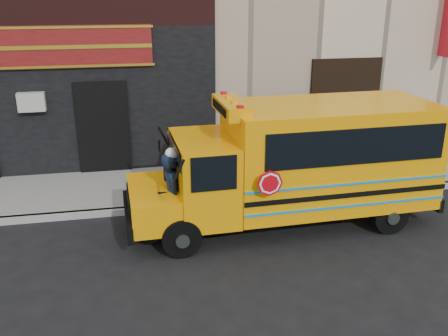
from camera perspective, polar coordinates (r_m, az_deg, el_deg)
ground at (r=10.24m, az=4.60°, el=-10.03°), size 120.00×120.00×0.00m
curb at (r=12.46m, az=1.40°, el=-3.91°), size 40.00×0.20×0.15m
sidewalk at (r=13.81m, az=0.05°, el=-1.46°), size 40.00×3.00×0.15m
school_bus at (r=11.18m, az=8.71°, el=0.92°), size 6.96×2.55×2.92m
bicycle at (r=10.58m, az=-5.22°, el=-5.47°), size 1.99×0.75×1.17m
cyclist at (r=10.48m, az=-5.86°, el=-3.52°), size 0.49×0.72×1.91m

